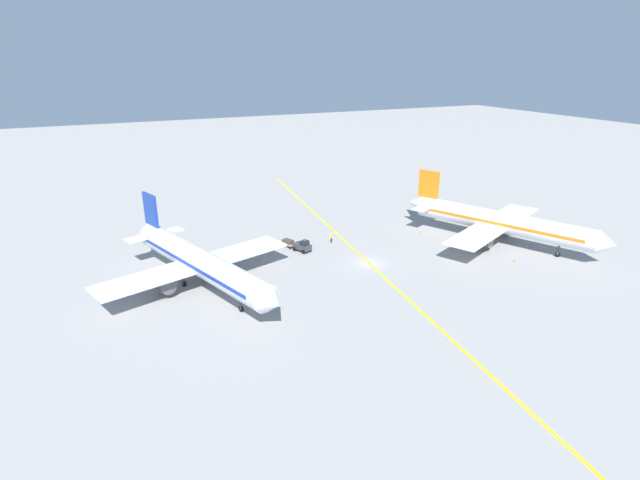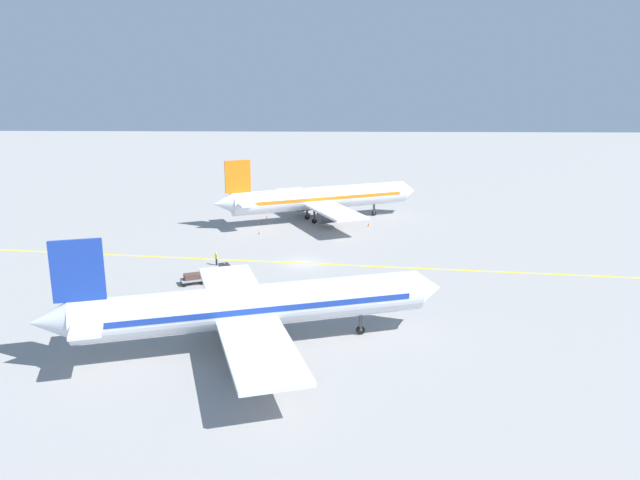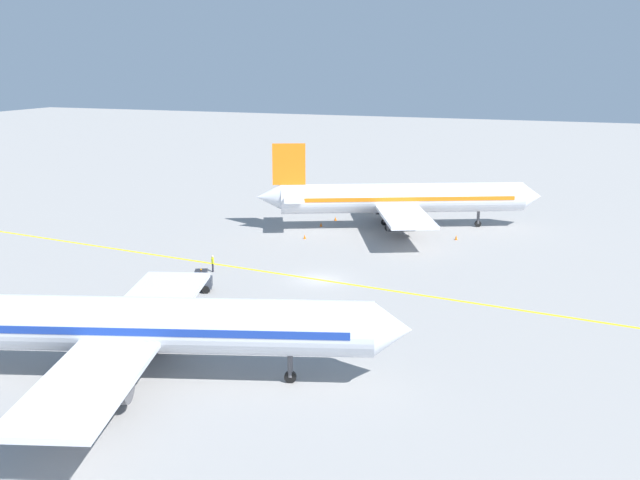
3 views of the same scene
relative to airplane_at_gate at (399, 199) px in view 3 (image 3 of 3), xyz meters
The scene contains 11 objects.
ground_plane 24.74m from the airplane_at_gate, ahead, with size 400.00×400.00×0.00m, color gray.
apron_yellow_centreline 24.74m from the airplane_at_gate, ahead, with size 0.40×120.00×0.01m, color yellow.
airplane_at_gate is the anchor object (origin of this frame).
airplane_adjacent_stand 50.02m from the airplane_at_gate, ahead, with size 28.27×34.74×10.60m.
baggage_tug_dark 33.48m from the airplane_at_gate, 18.19° to the right, with size 2.69×3.35×2.11m.
baggage_cart_trailing 35.80m from the airplane_at_gate, 22.10° to the right, with size 2.35×2.95×1.24m.
ground_crew_worker 28.42m from the airplane_at_gate, 25.35° to the right, with size 0.50×0.38×1.68m.
traffic_cone_near_nose 9.55m from the airplane_at_gate, 98.69° to the right, with size 0.32×0.32×0.55m, color orange.
traffic_cone_mid_apron 10.27m from the airplane_at_gate, 74.33° to the right, with size 0.32×0.32×0.55m, color orange.
traffic_cone_by_wingtip 9.38m from the airplane_at_gate, 64.93° to the left, with size 0.32×0.32×0.55m, color orange.
traffic_cone_far_edge 13.38m from the airplane_at_gate, 42.63° to the right, with size 0.32×0.32×0.55m, color orange.
Camera 3 is at (63.93, 24.32, 20.57)m, focal length 42.00 mm.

